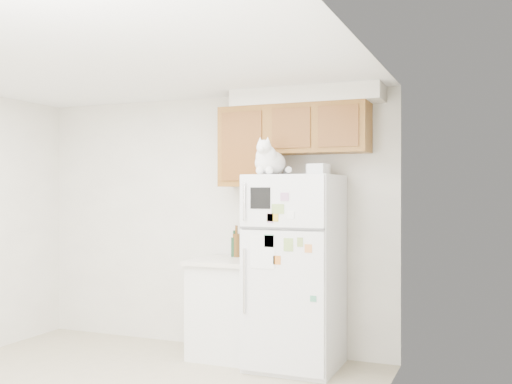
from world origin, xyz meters
The scene contains 8 objects.
room_shell centered at (0.12, 0.24, 1.67)m, with size 3.84×4.04×2.52m.
refrigerator centered at (1.04, 1.61, 0.85)m, with size 0.76×0.78×1.70m.
base_counter centered at (0.35, 1.68, 0.46)m, with size 0.64×0.64×0.92m.
cat centered at (0.87, 1.39, 1.82)m, with size 0.31×0.46×0.32m.
storage_box_back centered at (1.20, 1.77, 1.75)m, with size 0.18×0.13×0.10m, color white.
storage_box_front centered at (1.29, 1.46, 1.74)m, with size 0.15×0.11×0.09m, color white.
bottle_green centered at (0.33, 1.86, 1.05)m, with size 0.06×0.06×0.26m, color #19381E, non-canonical shape.
bottle_amber centered at (0.35, 1.87, 1.07)m, with size 0.07×0.07×0.31m, color #593814, non-canonical shape.
Camera 1 is at (2.71, -3.42, 1.56)m, focal length 42.00 mm.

